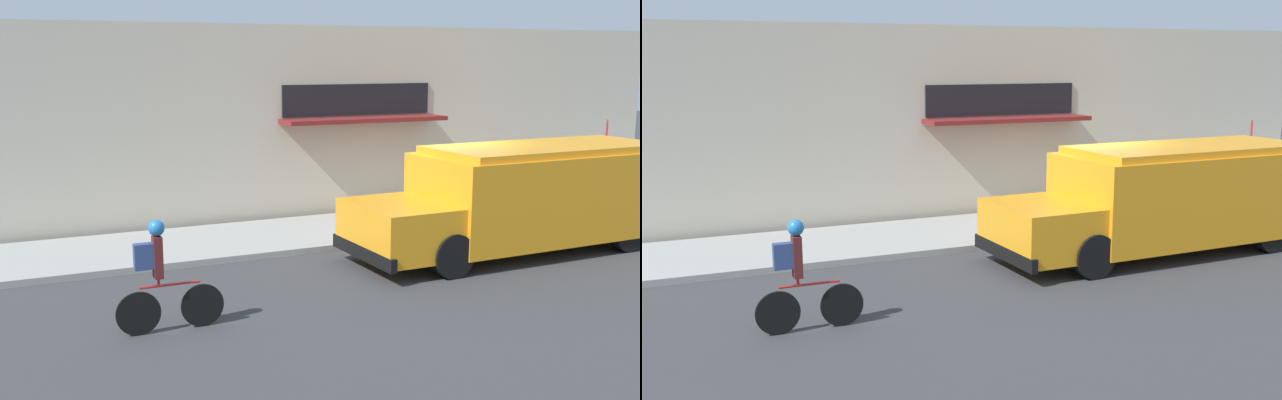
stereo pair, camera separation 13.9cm
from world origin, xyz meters
TOP-DOWN VIEW (x-y plane):
  - ground_plane at (0.00, 0.00)m, footprint 70.00×70.00m
  - sidewalk at (0.00, 1.41)m, footprint 28.00×2.81m
  - storefront at (-0.01, 3.09)m, footprint 17.27×1.00m
  - school_bus at (1.07, -1.49)m, footprint 6.88×2.71m
  - cyclist at (-6.53, -3.06)m, footprint 1.52×0.23m
  - stop_sign_post at (5.10, 0.59)m, footprint 0.45×0.45m

SIDE VIEW (x-z plane):
  - ground_plane at x=0.00m, z-range 0.00..0.00m
  - sidewalk at x=0.00m, z-range 0.00..0.12m
  - cyclist at x=-6.53m, z-range 0.01..1.62m
  - school_bus at x=1.07m, z-range 0.05..2.15m
  - stop_sign_post at x=5.10m, z-range 0.50..2.69m
  - storefront at x=-0.01m, z-range 0.01..4.53m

